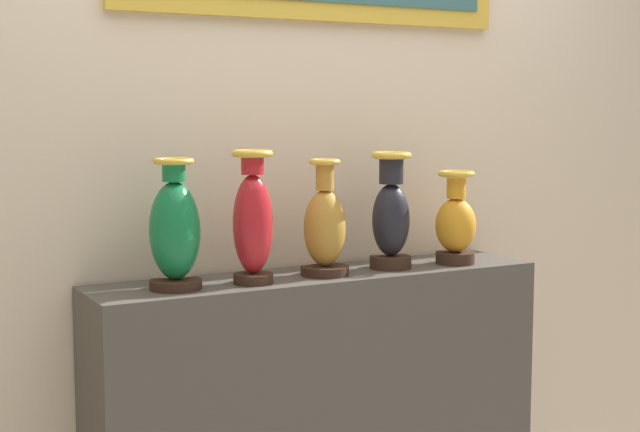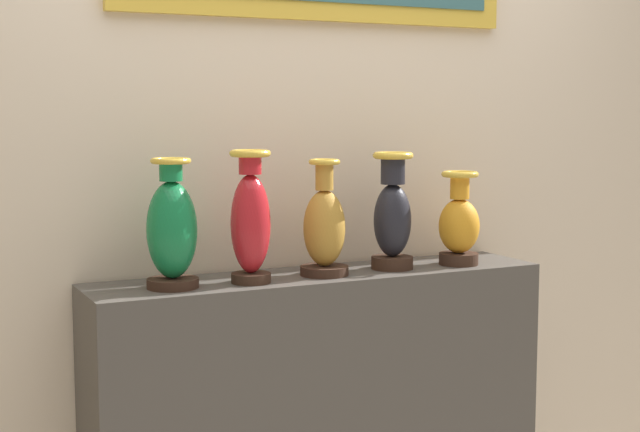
{
  "view_description": "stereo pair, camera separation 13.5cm",
  "coord_description": "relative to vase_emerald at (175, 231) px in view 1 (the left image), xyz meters",
  "views": [
    {
      "loc": [
        -1.42,
        -2.6,
        1.57
      ],
      "look_at": [
        0.0,
        0.0,
        1.23
      ],
      "focal_mm": 52.7,
      "sensor_mm": 36.0,
      "label": 1
    },
    {
      "loc": [
        -1.3,
        -2.66,
        1.57
      ],
      "look_at": [
        0.0,
        0.0,
        1.23
      ],
      "focal_mm": 52.7,
      "sensor_mm": 36.0,
      "label": 2
    }
  ],
  "objects": [
    {
      "name": "vase_emerald",
      "position": [
        0.0,
        0.0,
        0.0
      ],
      "size": [
        0.15,
        0.15,
        0.38
      ],
      "color": "#382319",
      "rests_on": "display_shelf"
    },
    {
      "name": "vase_ochre",
      "position": [
        0.5,
        -0.0,
        -0.02
      ],
      "size": [
        0.15,
        0.15,
        0.37
      ],
      "color": "#382319",
      "rests_on": "display_shelf"
    },
    {
      "name": "vase_crimson",
      "position": [
        0.24,
        -0.02,
        0.02
      ],
      "size": [
        0.12,
        0.12,
        0.4
      ],
      "color": "#382319",
      "rests_on": "display_shelf"
    },
    {
      "name": "display_shelf",
      "position": [
        0.5,
        0.03,
        -0.69
      ],
      "size": [
        1.5,
        0.32,
        1.05
      ],
      "primitive_type": "cube",
      "color": "#4C4742",
      "rests_on": "ground_plane"
    },
    {
      "name": "vase_amber",
      "position": [
        1.0,
        -0.02,
        -0.03
      ],
      "size": [
        0.14,
        0.14,
        0.32
      ],
      "color": "#382319",
      "rests_on": "display_shelf"
    },
    {
      "name": "back_wall",
      "position": [
        0.5,
        0.25,
        0.23
      ],
      "size": [
        4.01,
        0.14,
        2.82
      ],
      "color": "beige",
      "rests_on": "ground_plane"
    },
    {
      "name": "vase_onyx",
      "position": [
        0.75,
        0.01,
        0.0
      ],
      "size": [
        0.14,
        0.14,
        0.38
      ],
      "color": "#382319",
      "rests_on": "display_shelf"
    }
  ]
}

